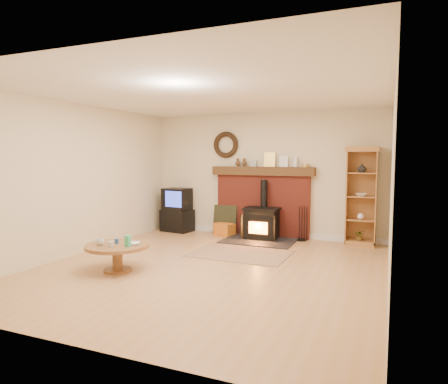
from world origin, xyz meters
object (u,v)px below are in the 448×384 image
at_px(curio_cabinet, 361,196).
at_px(coffee_table, 117,249).
at_px(tv_unit, 177,211).
at_px(wood_stove, 261,225).

height_order(curio_cabinet, coffee_table, curio_cabinet).
bearing_deg(tv_unit, curio_cabinet, 1.24).
bearing_deg(tv_unit, coffee_table, -76.71).
bearing_deg(wood_stove, tv_unit, 174.40).
xyz_separation_m(wood_stove, curio_cabinet, (1.89, 0.29, 0.63)).
bearing_deg(tv_unit, wood_stove, -5.60).
relative_size(wood_stove, tv_unit, 1.43).
bearing_deg(coffee_table, wood_stove, 65.87).
relative_size(tv_unit, curio_cabinet, 0.52).
bearing_deg(curio_cabinet, coffee_table, -134.92).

